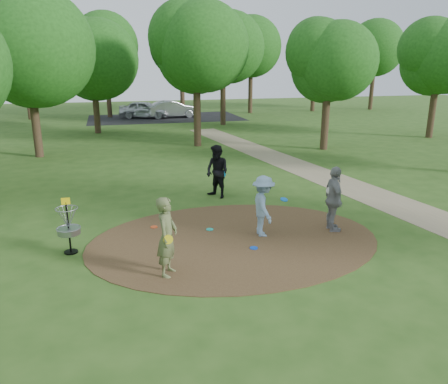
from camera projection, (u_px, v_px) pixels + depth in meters
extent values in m
plane|color=#2D5119|center=(235.00, 240.00, 12.57)|extent=(100.00, 100.00, 0.00)
cylinder|color=#47301C|center=(235.00, 240.00, 12.56)|extent=(8.40, 8.40, 0.02)
cube|color=#8C7A5B|center=(389.00, 202.00, 16.02)|extent=(7.55, 39.89, 0.01)
cube|color=black|center=(165.00, 118.00, 40.86)|extent=(14.00, 8.00, 0.01)
imported|color=#5A6439|center=(167.00, 237.00, 10.24)|extent=(0.73, 0.84, 1.95)
cylinder|color=yellow|center=(168.00, 239.00, 9.94)|extent=(0.22, 0.05, 0.22)
imported|color=#7B9AB8|center=(263.00, 206.00, 12.65)|extent=(0.75, 1.21, 1.81)
cylinder|color=blue|center=(284.00, 199.00, 12.78)|extent=(0.28, 0.28, 0.08)
imported|color=black|center=(217.00, 172.00, 16.30)|extent=(1.16, 1.23, 2.00)
cylinder|color=#0D9CE5|center=(223.00, 174.00, 16.38)|extent=(0.22, 0.08, 0.22)
imported|color=gray|center=(334.00, 199.00, 12.99)|extent=(0.67, 1.23, 1.99)
cylinder|color=white|center=(330.00, 191.00, 12.90)|extent=(0.23, 0.11, 0.22)
cylinder|color=#17BAA3|center=(210.00, 229.00, 13.29)|extent=(0.22, 0.22, 0.02)
cylinder|color=blue|center=(254.00, 248.00, 11.95)|extent=(0.22, 0.22, 0.02)
cylinder|color=#DC4116|center=(154.00, 227.00, 13.49)|extent=(0.22, 0.22, 0.02)
imported|color=#B9BDC2|center=(145.00, 110.00, 40.37)|extent=(5.00, 3.48, 1.58)
imported|color=#9A9CA1|center=(173.00, 109.00, 40.76)|extent=(4.97, 2.23, 1.58)
cylinder|color=black|center=(69.00, 229.00, 11.54)|extent=(0.05, 0.05, 1.35)
cylinder|color=black|center=(71.00, 252.00, 11.72)|extent=(0.36, 0.36, 0.04)
cylinder|color=gray|center=(69.00, 231.00, 11.55)|extent=(0.60, 0.60, 0.16)
torus|color=gray|center=(69.00, 228.00, 11.53)|extent=(0.63, 0.63, 0.03)
torus|color=gray|center=(66.00, 208.00, 11.38)|extent=(0.58, 0.58, 0.02)
cube|color=yellow|center=(66.00, 201.00, 11.32)|extent=(0.22, 0.02, 0.18)
cylinder|color=#332316|center=(36.00, 122.00, 23.27)|extent=(0.44, 0.44, 3.80)
sphere|color=#1A4913|center=(27.00, 52.00, 22.27)|extent=(6.02, 6.02, 6.02)
cylinder|color=#332316|center=(197.00, 112.00, 26.37)|extent=(0.44, 0.44, 4.18)
sphere|color=#1A4913|center=(196.00, 50.00, 25.37)|extent=(5.23, 5.23, 5.23)
cylinder|color=#332316|center=(325.00, 119.00, 25.40)|extent=(0.44, 0.44, 3.61)
sphere|color=#1A4913|center=(329.00, 65.00, 24.55)|extent=(4.39, 4.39, 4.39)
cylinder|color=#332316|center=(96.00, 109.00, 31.48)|extent=(0.44, 0.44, 3.42)
sphere|color=#1A4913|center=(92.00, 62.00, 30.56)|extent=(5.58, 5.58, 5.58)
cylinder|color=#332316|center=(223.00, 98.00, 35.67)|extent=(0.44, 0.44, 4.37)
sphere|color=#1A4913|center=(223.00, 50.00, 34.62)|extent=(5.64, 5.64, 5.64)
cylinder|color=#332316|center=(432.00, 110.00, 29.45)|extent=(0.44, 0.44, 3.80)
sphere|color=#1A4913|center=(439.00, 60.00, 28.55)|extent=(4.78, 4.78, 4.78)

